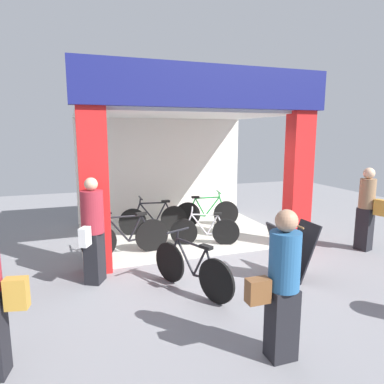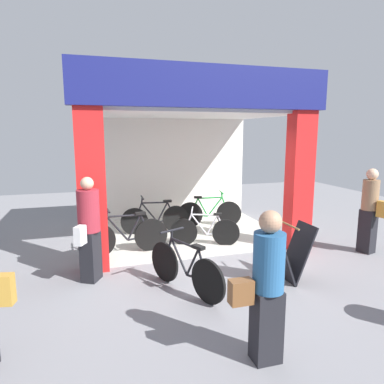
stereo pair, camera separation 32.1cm
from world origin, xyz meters
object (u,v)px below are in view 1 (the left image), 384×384
object	(u,v)px
bicycle_inside_0	(154,219)
bicycle_inside_2	(126,237)
bicycle_inside_3	(205,231)
sandwich_board_sign	(292,251)
pedestrian_2	(367,208)
pedestrian_0	(93,229)
bicycle_inside_1	(207,213)
pedestrian_3	(282,284)
bicycle_parked_0	(192,269)

from	to	relation	value
bicycle_inside_0	bicycle_inside_2	bearing A→B (deg)	-123.50
bicycle_inside_3	sandwich_board_sign	world-z (taller)	sandwich_board_sign
sandwich_board_sign	pedestrian_2	bearing A→B (deg)	17.52
bicycle_inside_3	pedestrian_0	xyz separation A→B (m)	(-2.35, -1.13, 0.56)
sandwich_board_sign	pedestrian_0	distance (m)	3.23
sandwich_board_sign	bicycle_inside_1	bearing A→B (deg)	91.97
sandwich_board_sign	pedestrian_3	bearing A→B (deg)	-128.44
bicycle_inside_0	bicycle_parked_0	xyz separation A→B (m)	(-0.16, -3.17, 0.00)
pedestrian_2	pedestrian_3	size ratio (longest dim) A/B	1.04
bicycle_inside_1	pedestrian_3	distance (m)	5.30
bicycle_inside_2	pedestrian_2	world-z (taller)	pedestrian_2
bicycle_inside_1	bicycle_inside_3	distance (m)	1.51
bicycle_inside_0	pedestrian_0	world-z (taller)	pedestrian_0
pedestrian_3	bicycle_inside_1	bearing A→B (deg)	76.63
bicycle_parked_0	pedestrian_3	size ratio (longest dim) A/B	0.93
bicycle_parked_0	pedestrian_0	bearing A→B (deg)	148.62
bicycle_inside_3	bicycle_parked_0	world-z (taller)	bicycle_parked_0
bicycle_parked_0	pedestrian_0	size ratio (longest dim) A/B	0.89
bicycle_parked_0	pedestrian_2	bearing A→B (deg)	8.76
bicycle_inside_0	pedestrian_0	xyz separation A→B (m)	(-1.52, -2.34, 0.52)
bicycle_inside_3	pedestrian_2	xyz separation A→B (m)	(2.98, -1.34, 0.55)
bicycle_inside_1	bicycle_inside_2	xyz separation A→B (m)	(-2.27, -1.45, 0.02)
bicycle_inside_2	pedestrian_0	size ratio (longest dim) A/B	1.01
bicycle_inside_0	pedestrian_0	bearing A→B (deg)	-122.97
bicycle_inside_2	pedestrian_0	bearing A→B (deg)	-122.32
sandwich_board_sign	pedestrian_0	world-z (taller)	pedestrian_0
bicycle_inside_2	pedestrian_2	bearing A→B (deg)	-15.38
bicycle_inside_1	sandwich_board_sign	size ratio (longest dim) A/B	1.71
pedestrian_2	pedestrian_3	distance (m)	4.34
bicycle_inside_3	sandwich_board_sign	distance (m)	2.18
pedestrian_0	bicycle_inside_3	bearing A→B (deg)	25.66
pedestrian_0	pedestrian_2	distance (m)	5.33
bicycle_inside_0	pedestrian_3	world-z (taller)	pedestrian_3
bicycle_inside_0	sandwich_board_sign	size ratio (longest dim) A/B	1.72
bicycle_inside_0	bicycle_parked_0	bearing A→B (deg)	-92.93
pedestrian_0	pedestrian_2	bearing A→B (deg)	-2.32
bicycle_inside_2	sandwich_board_sign	xyz separation A→B (m)	(2.39, -2.00, 0.09)
bicycle_parked_0	sandwich_board_sign	xyz separation A→B (m)	(1.70, -0.10, 0.11)
bicycle_inside_2	bicycle_inside_3	world-z (taller)	bicycle_inside_2
bicycle_inside_2	bicycle_parked_0	size ratio (longest dim) A/B	1.13
bicycle_parked_0	pedestrian_2	world-z (taller)	pedestrian_2
bicycle_inside_1	bicycle_parked_0	size ratio (longest dim) A/B	1.07
bicycle_parked_0	sandwich_board_sign	size ratio (longest dim) A/B	1.60
bicycle_parked_0	bicycle_inside_3	bearing A→B (deg)	63.13
pedestrian_2	bicycle_inside_2	bearing A→B (deg)	164.62
bicycle_parked_0	sandwich_board_sign	world-z (taller)	sandwich_board_sign
bicycle_inside_1	pedestrian_2	size ratio (longest dim) A/B	0.96
bicycle_inside_3	sandwich_board_sign	size ratio (longest dim) A/B	1.48
bicycle_inside_0	pedestrian_3	xyz separation A→B (m)	(0.20, -4.96, 0.48)
pedestrian_2	pedestrian_3	world-z (taller)	pedestrian_2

